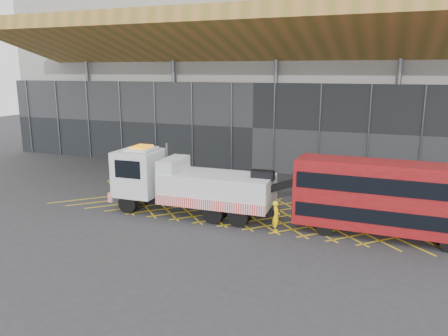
% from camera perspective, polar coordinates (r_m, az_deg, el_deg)
% --- Properties ---
extents(ground_plane, '(120.00, 120.00, 0.00)m').
position_cam_1_polar(ground_plane, '(31.03, -6.20, -4.46)').
color(ground_plane, '#2B2B2E').
extents(road_markings, '(27.96, 7.16, 0.01)m').
position_cam_1_polar(road_markings, '(28.98, 3.75, -5.64)').
color(road_markings, yellow).
rests_on(road_markings, ground_plane).
extents(construction_building, '(55.00, 23.97, 18.00)m').
position_cam_1_polar(construction_building, '(46.23, 6.46, 12.43)').
color(construction_building, gray).
rests_on(construction_building, ground_plane).
extents(recovery_truck, '(12.43, 3.14, 4.33)m').
position_cam_1_polar(recovery_truck, '(28.08, -4.97, -2.01)').
color(recovery_truck, black).
rests_on(recovery_truck, ground_plane).
extents(bus_towed, '(10.44, 2.59, 4.23)m').
position_cam_1_polar(bus_towed, '(25.55, 20.90, -3.50)').
color(bus_towed, maroon).
rests_on(bus_towed, ground_plane).
extents(worker, '(0.58, 0.75, 1.82)m').
position_cam_1_polar(worker, '(25.30, 6.82, -6.29)').
color(worker, yellow).
rests_on(worker, ground_plane).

